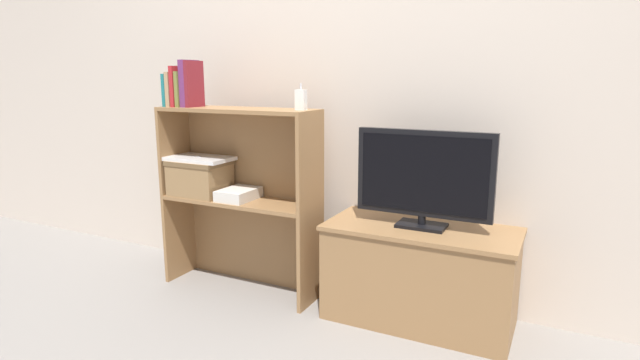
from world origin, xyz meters
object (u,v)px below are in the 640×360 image
(book_crimson, at_px, (181,86))
(book_maroon, at_px, (194,84))
(tv_stand, at_px, (419,274))
(book_tan, at_px, (177,89))
(book_olive, at_px, (185,89))
(tv, at_px, (424,176))
(laptop, at_px, (199,158))
(book_teal, at_px, (173,90))
(book_plum, at_px, (190,84))
(baby_monitor, at_px, (301,100))
(storage_basket_left, at_px, (200,176))
(magazine_stack, at_px, (239,194))

(book_crimson, xyz_separation_m, book_maroon, (0.09, -0.00, 0.01))
(tv_stand, bearing_deg, book_tan, -175.99)
(book_olive, relative_size, book_maroon, 0.77)
(tv, distance_m, laptop, 1.22)
(book_teal, relative_size, laptop, 0.48)
(book_crimson, bearing_deg, book_tan, -180.00)
(tv, xyz_separation_m, book_plum, (-1.25, -0.09, 0.40))
(book_maroon, xyz_separation_m, baby_monitor, (0.63, 0.03, -0.07))
(book_crimson, distance_m, storage_basket_left, 0.49)
(book_olive, distance_m, magazine_stack, 0.63)
(baby_monitor, bearing_deg, laptop, -178.63)
(baby_monitor, relative_size, laptop, 0.36)
(book_plum, bearing_deg, storage_basket_left, 22.42)
(book_teal, xyz_separation_m, storage_basket_left, (0.15, 0.01, -0.46))
(storage_basket_left, bearing_deg, baby_monitor, 1.37)
(book_maroon, relative_size, magazine_stack, 1.08)
(book_plum, bearing_deg, book_crimson, 180.00)
(book_olive, height_order, storage_basket_left, book_olive)
(book_teal, distance_m, magazine_stack, 0.67)
(tv_stand, height_order, tv, tv)
(book_teal, relative_size, book_olive, 0.93)
(book_tan, xyz_separation_m, book_plum, (0.09, 0.00, 0.03))
(book_crimson, relative_size, baby_monitor, 1.67)
(book_maroon, height_order, storage_basket_left, book_maroon)
(tv_stand, bearing_deg, magazine_stack, -175.46)
(tv, height_order, book_crimson, book_crimson)
(book_plum, distance_m, book_maroon, 0.03)
(storage_basket_left, bearing_deg, magazine_stack, 1.14)
(baby_monitor, bearing_deg, book_crimson, -177.84)
(book_plum, height_order, book_maroon, book_plum)
(tv_stand, bearing_deg, book_olive, -175.81)
(book_crimson, relative_size, book_olive, 1.15)
(tv, bearing_deg, tv_stand, 90.00)
(storage_basket_left, bearing_deg, book_plum, -157.58)
(book_tan, bearing_deg, book_plum, 0.00)
(laptop, height_order, magazine_stack, laptop)
(magazine_stack, bearing_deg, tv_stand, 4.54)
(book_teal, relative_size, storage_basket_left, 0.56)
(tv_stand, height_order, laptop, laptop)
(book_olive, bearing_deg, book_plum, 0.00)
(tv, xyz_separation_m, book_olive, (-1.28, -0.09, 0.38))
(book_tan, height_order, baby_monitor, book_tan)
(tv_stand, height_order, baby_monitor, baby_monitor)
(book_tan, relative_size, baby_monitor, 1.43)
(book_plum, bearing_deg, book_olive, 180.00)
(book_maroon, height_order, baby_monitor, book_maroon)
(tv_stand, distance_m, book_crimson, 1.57)
(book_teal, bearing_deg, storage_basket_left, 4.60)
(tv, bearing_deg, book_teal, -176.14)
(storage_basket_left, distance_m, laptop, 0.10)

